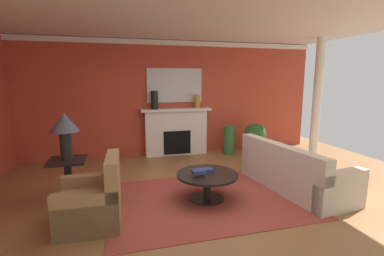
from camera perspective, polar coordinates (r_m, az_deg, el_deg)
ground_plane at (r=4.88m, az=2.41°, el=-13.71°), size 9.59×9.59×0.00m
wall_fireplace at (r=7.33m, az=-4.49°, el=6.09°), size 7.98×0.12×2.93m
ceiling_panel at (r=4.86m, az=1.53°, el=21.92°), size 7.98×6.34×0.06m
crown_moulding at (r=7.29m, az=-4.52°, el=16.99°), size 7.98×0.08×0.12m
area_rug at (r=4.74m, az=3.09°, el=-14.34°), size 3.16×2.28×0.01m
fireplace at (r=7.26m, az=-3.26°, el=-1.03°), size 1.80×0.35×1.22m
mantel_mirror at (r=7.25m, az=-3.56°, el=8.70°), size 1.43×0.04×0.87m
sofa at (r=5.37m, az=19.91°, el=-8.65°), size 1.15×2.19×0.85m
armchair_near_window at (r=4.11m, az=-19.63°, el=-14.33°), size 0.83×0.83×0.95m
coffee_table at (r=4.62m, az=3.13°, el=-10.61°), size 1.00×1.00×0.45m
side_table at (r=4.96m, az=-23.95°, el=-9.22°), size 0.56×0.56×0.70m
table_lamp at (r=4.77m, az=-24.64°, el=0.21°), size 0.44×0.44×0.75m
vase_mantel_right at (r=7.23m, az=1.04°, el=5.49°), size 0.15×0.15×0.35m
vase_tall_corner at (r=7.42m, az=7.59°, el=-2.47°), size 0.30×0.30×0.74m
vase_mantel_left at (r=7.00m, az=-7.68°, el=5.69°), size 0.17×0.17×0.46m
book_red_cover at (r=4.65m, az=2.94°, el=-8.61°), size 0.22×0.16×0.05m
book_art_folio at (r=4.41m, az=1.40°, el=-8.93°), size 0.21×0.15×0.06m
potted_plant at (r=7.40m, az=12.76°, el=-1.71°), size 0.56×0.56×0.83m
column_white at (r=7.46m, az=24.19°, el=5.32°), size 0.20×0.20×2.93m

